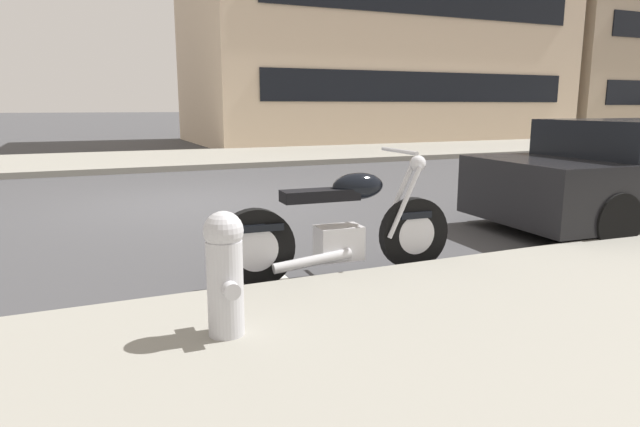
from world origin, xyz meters
TOP-DOWN VIEW (x-y plane):
  - ground_plane at (0.00, 0.00)m, footprint 260.00×260.00m
  - sidewalk_far_curb at (12.00, 7.01)m, footprint 120.00×5.00m
  - parking_stall_stripe at (0.00, -3.91)m, footprint 0.12×2.20m
  - parked_motorcycle at (0.51, -4.34)m, footprint 2.21×0.62m
  - fire_hydrant at (-0.83, -5.49)m, footprint 0.24×0.36m
  - townhouse_far_uphill at (10.70, 13.48)m, footprint 15.69×8.40m
  - townhouse_behind_pole at (25.79, 13.90)m, footprint 13.24×9.26m

SIDE VIEW (x-z plane):
  - ground_plane at x=0.00m, z-range 0.00..0.00m
  - parking_stall_stripe at x=0.00m, z-range 0.00..0.01m
  - sidewalk_far_curb at x=12.00m, z-range 0.00..0.14m
  - parked_motorcycle at x=0.51m, z-range -0.13..1.01m
  - fire_hydrant at x=-0.83m, z-range 0.16..0.93m
  - townhouse_behind_pole at x=25.79m, z-range 0.00..9.56m
  - townhouse_far_uphill at x=10.70m, z-range 0.00..10.05m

